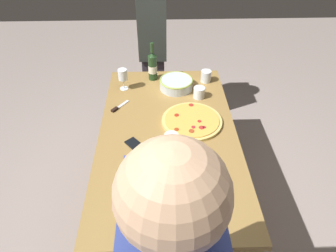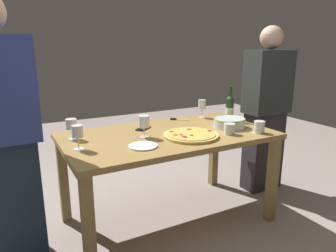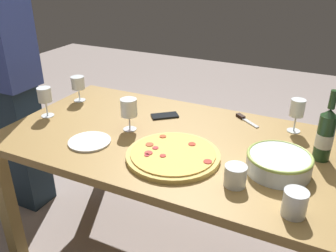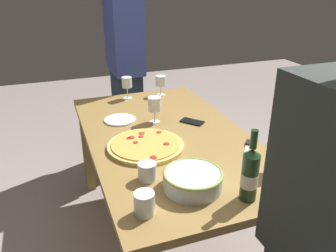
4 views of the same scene
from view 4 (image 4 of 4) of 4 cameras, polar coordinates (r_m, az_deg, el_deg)
name	(u,v)px [view 4 (image 4 of 4)]	position (r m, az deg, el deg)	size (l,w,h in m)	color
ground_plane	(168,236)	(2.39, 0.00, -17.97)	(8.00, 8.00, 0.00)	gray
dining_table	(168,149)	(2.01, 0.00, -3.93)	(1.60, 0.90, 0.75)	olive
pizza	(146,146)	(1.82, -3.77, -3.28)	(0.41, 0.41, 0.03)	#D7BA63
serving_bowl	(193,179)	(1.48, 4.17, -8.90)	(0.26, 0.26, 0.08)	silver
wine_bottle	(250,174)	(1.42, 13.57, -7.82)	(0.07, 0.07, 0.31)	#1F3C1D
wine_glass_near_pizza	(127,83)	(2.53, -6.91, 7.15)	(0.07, 0.07, 0.16)	white
wine_glass_by_bottle	(276,149)	(1.64, 17.57, -3.75)	(0.07, 0.07, 0.17)	white
wine_glass_far_left	(155,105)	(2.10, -2.28, 3.50)	(0.08, 0.08, 0.16)	white
wine_glass_far_right	(161,81)	(2.59, -1.23, 7.49)	(0.08, 0.08, 0.15)	white
cup_amber	(144,204)	(1.34, -3.98, -12.84)	(0.08, 0.08, 0.09)	white
cup_ceramic	(147,171)	(1.54, -3.50, -7.61)	(0.09, 0.09, 0.08)	white
side_plate	(120,120)	(2.18, -8.06, 1.04)	(0.20, 0.20, 0.01)	white
cell_phone	(192,122)	(2.13, 4.07, 0.72)	(0.07, 0.14, 0.01)	black
pizza_knife	(247,146)	(1.88, 13.16, -3.24)	(0.15, 0.12, 0.02)	silver
person_host	(125,68)	(2.96, -7.15, 9.56)	(0.45, 0.24, 1.70)	#1D2D3C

